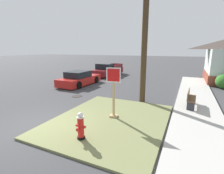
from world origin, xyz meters
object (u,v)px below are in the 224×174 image
object	(u,v)px
street_bench	(190,98)
utility_pole	(145,24)
stop_sign	(114,94)
manhole_cover	(77,96)
fire_hydrant	(81,126)
pickup_truck_maroon	(107,70)
parked_sedan_red	(79,79)

from	to	relation	value
street_bench	utility_pole	distance (m)	4.70
stop_sign	manhole_cover	size ratio (longest dim) A/B	3.25
fire_hydrant	pickup_truck_maroon	world-z (taller)	pickup_truck_maroon
manhole_cover	parked_sedan_red	size ratio (longest dim) A/B	0.16
stop_sign	utility_pole	bearing A→B (deg)	79.65
street_bench	utility_pole	world-z (taller)	utility_pole
stop_sign	pickup_truck_maroon	bearing A→B (deg)	117.76
manhole_cover	utility_pole	world-z (taller)	utility_pole
stop_sign	pickup_truck_maroon	world-z (taller)	stop_sign
street_bench	parked_sedan_red	bearing A→B (deg)	164.20
manhole_cover	street_bench	world-z (taller)	street_bench
fire_hydrant	street_bench	distance (m)	6.22
pickup_truck_maroon	utility_pole	size ratio (longest dim) A/B	0.60
fire_hydrant	utility_pole	xyz separation A→B (m)	(0.79, 5.21, 3.94)
manhole_cover	utility_pole	distance (m)	6.27
stop_sign	manhole_cover	world-z (taller)	stop_sign
utility_pole	manhole_cover	bearing A→B (deg)	-171.59
utility_pole	pickup_truck_maroon	bearing A→B (deg)	127.75
utility_pole	stop_sign	bearing A→B (deg)	-100.35
fire_hydrant	utility_pole	bearing A→B (deg)	81.38
fire_hydrant	utility_pole	size ratio (longest dim) A/B	0.11
fire_hydrant	pickup_truck_maroon	bearing A→B (deg)	112.98
pickup_truck_maroon	street_bench	size ratio (longest dim) A/B	3.42
utility_pole	parked_sedan_red	bearing A→B (deg)	158.39
fire_hydrant	street_bench	xyz separation A→B (m)	(3.42, 5.19, 0.05)
street_bench	utility_pole	xyz separation A→B (m)	(-2.63, 0.02, 3.89)
pickup_truck_maroon	street_bench	bearing A→B (deg)	-42.83
stop_sign	utility_pole	xyz separation A→B (m)	(0.55, 2.99, 3.32)
stop_sign	parked_sedan_red	distance (m)	8.08
pickup_truck_maroon	utility_pole	bearing A→B (deg)	-52.25
stop_sign	parked_sedan_red	size ratio (longest dim) A/B	0.51
parked_sedan_red	pickup_truck_maroon	size ratio (longest dim) A/B	0.85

